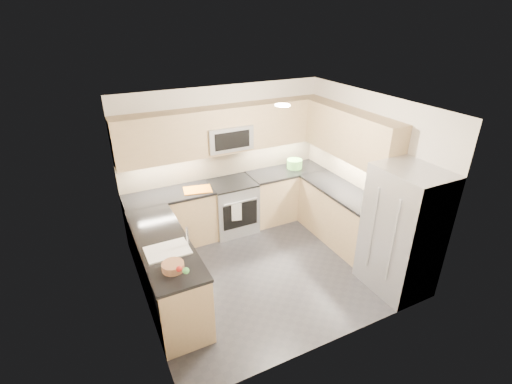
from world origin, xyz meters
name	(u,v)px	position (x,y,z in m)	size (l,w,h in m)	color
floor	(266,268)	(0.00, 0.00, 0.00)	(3.60, 3.20, 0.00)	#26252B
ceiling	(269,106)	(0.00, 0.00, 2.50)	(3.60, 3.20, 0.02)	beige
wall_back	(224,159)	(0.00, 1.60, 1.25)	(3.60, 0.02, 2.50)	beige
wall_front	(339,257)	(0.00, -1.60, 1.25)	(3.60, 0.02, 2.50)	beige
wall_left	(135,225)	(-1.80, 0.00, 1.25)	(0.02, 3.20, 2.50)	beige
wall_right	(367,173)	(1.80, 0.00, 1.25)	(0.02, 3.20, 2.50)	beige
base_cab_back_left	(171,220)	(-1.09, 1.30, 0.45)	(1.42, 0.60, 0.90)	tan
base_cab_back_right	(285,194)	(1.09, 1.30, 0.45)	(1.42, 0.60, 0.90)	tan
base_cab_right	(341,216)	(1.50, 0.15, 0.45)	(0.60, 1.70, 0.90)	tan
base_cab_peninsula	(167,272)	(-1.50, 0.00, 0.45)	(0.60, 2.00, 0.90)	tan
countertop_back_left	(169,195)	(-1.09, 1.30, 0.92)	(1.42, 0.63, 0.04)	black
countertop_back_right	(286,171)	(1.09, 1.30, 0.92)	(1.42, 0.63, 0.04)	black
countertop_right	(344,191)	(1.50, 0.15, 0.92)	(0.63, 1.70, 0.04)	black
countertop_peninsula	(163,242)	(-1.50, 0.00, 0.92)	(0.63, 2.00, 0.04)	black
upper_cab_back	(227,129)	(0.00, 1.43, 1.83)	(3.60, 0.35, 0.75)	tan
upper_cab_right	(351,135)	(1.62, 0.28, 1.83)	(0.35, 1.95, 0.75)	tan
backsplash_back	(224,162)	(0.00, 1.60, 1.20)	(3.60, 0.01, 0.51)	tan
backsplash_right	(348,166)	(1.80, 0.45, 1.20)	(0.01, 2.30, 0.51)	tan
gas_range	(233,207)	(0.00, 1.28, 0.46)	(0.76, 0.65, 0.91)	#A3A6AB
range_cooktop	(232,183)	(0.00, 1.28, 0.92)	(0.76, 0.65, 0.03)	black
oven_door_glass	(240,215)	(0.00, 0.95, 0.45)	(0.62, 0.02, 0.45)	black
oven_handle	(241,202)	(0.00, 0.93, 0.72)	(0.02, 0.02, 0.60)	#B2B5BA
microwave	(228,137)	(0.00, 1.40, 1.70)	(0.76, 0.40, 0.40)	#94969B
microwave_door	(232,140)	(0.00, 1.20, 1.70)	(0.60, 0.01, 0.28)	black
refrigerator	(402,231)	(1.45, -1.15, 0.90)	(0.70, 0.90, 1.80)	#A8A9B0
fridge_handle_left	(392,242)	(1.08, -1.33, 0.95)	(0.02, 0.02, 1.20)	#B2B5BA
fridge_handle_right	(372,228)	(1.08, -0.97, 0.95)	(0.02, 0.02, 1.20)	#B2B5BA
sink_basin	(168,255)	(-1.50, -0.25, 0.88)	(0.52, 0.38, 0.16)	white
faucet	(187,236)	(-1.24, -0.25, 1.08)	(0.03, 0.03, 0.28)	silver
utensil_bowl	(294,164)	(1.28, 1.33, 1.02)	(0.28, 0.28, 0.16)	#60B74E
cutting_board	(198,190)	(-0.63, 1.22, 0.95)	(0.45, 0.31, 0.01)	orange
fruit_basket	(173,267)	(-1.53, -0.64, 0.99)	(0.25, 0.25, 0.09)	#A36D4C
fruit_apple	(179,269)	(-1.50, -0.80, 1.05)	(0.07, 0.07, 0.07)	#A01612
fruit_pear	(186,271)	(-1.45, -0.86, 1.05)	(0.07, 0.07, 0.07)	#4EB24C
dish_towel_check	(237,212)	(-0.08, 0.91, 0.55)	(0.17, 0.01, 0.32)	silver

